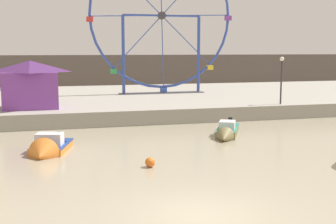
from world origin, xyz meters
The scene contains 9 objects.
ground_plane centered at (0.00, 0.00, 0.00)m, with size 240.00×240.00×0.00m, color gray.
quay_promenade centered at (0.00, 27.44, 0.51)m, with size 110.00×22.06×1.03m, color gray.
distant_town_skyline centered at (0.00, 47.69, 2.20)m, with size 140.00×3.00×4.40m, color #564C47.
motorboat_olive_wood centered at (5.69, 11.48, 0.29)m, with size 3.06×4.50×1.20m.
motorboat_orange_hull centered at (-4.54, 9.61, 0.27)m, with size 2.46×3.87×1.54m.
ferris_wheel_blue_frame centered at (5.94, 27.84, 7.98)m, with size 13.68×1.20×13.85m.
carnival_booth_purple_stall centered at (-5.54, 19.69, 2.75)m, with size 4.09×3.04×3.32m.
promenade_lamp_far centered at (12.42, 17.25, 3.38)m, with size 0.32×0.32×3.54m.
mooring_buoy_orange centered at (-0.24, 5.86, 0.22)m, with size 0.44×0.44×0.44m, color orange.
Camera 1 is at (-4.45, -12.64, 5.08)m, focal length 47.76 mm.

